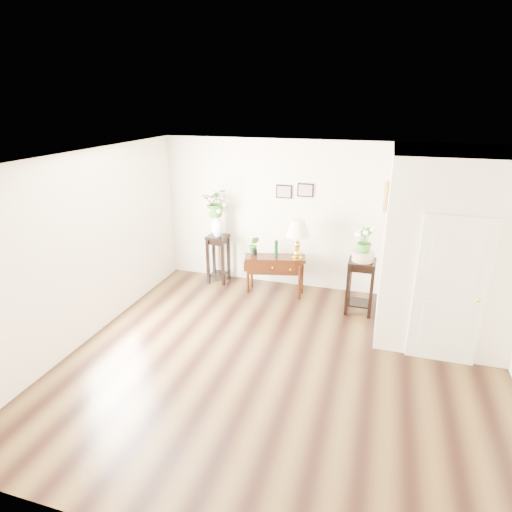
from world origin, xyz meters
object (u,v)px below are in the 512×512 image
at_px(plant_stand_a, 218,259).
at_px(console_table, 275,275).
at_px(plant_stand_b, 360,286).
at_px(table_lamp, 298,241).

bearing_deg(plant_stand_a, console_table, -9.73).
distance_m(console_table, plant_stand_a, 1.24).
xyz_separation_m(console_table, plant_stand_b, (1.57, -0.31, 0.10)).
xyz_separation_m(table_lamp, plant_stand_a, (-1.62, 0.21, -0.60)).
relative_size(table_lamp, plant_stand_a, 0.77).
bearing_deg(table_lamp, plant_stand_b, -14.67).
height_order(console_table, plant_stand_a, plant_stand_a).
bearing_deg(plant_stand_b, plant_stand_a, 169.57).
bearing_deg(console_table, plant_stand_a, 156.98).
bearing_deg(plant_stand_a, plant_stand_b, -10.43).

